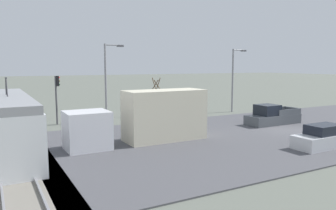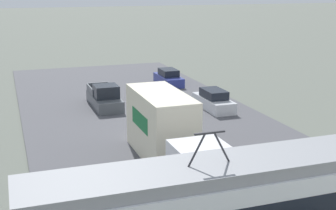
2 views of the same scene
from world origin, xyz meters
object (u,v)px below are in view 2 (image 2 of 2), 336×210
pickup_truck (105,98)px  sedan_car_0 (169,78)px  box_truck (169,134)px  sedan_car_1 (214,101)px

pickup_truck → sedan_car_0: (-7.50, -6.16, -0.08)m
box_truck → pickup_truck: bearing=-86.6°
box_truck → pickup_truck: box_truck is taller
pickup_truck → sedan_car_0: pickup_truck is taller
pickup_truck → sedan_car_1: (-7.82, 3.43, -0.07)m
box_truck → sedan_car_0: 20.37m
box_truck → pickup_truck: (0.77, -13.05, -0.98)m
pickup_truck → sedan_car_1: size_ratio=1.18×
sedan_car_1 → sedan_car_0: bearing=91.9°
sedan_car_0 → sedan_car_1: (-0.32, 9.59, 0.01)m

